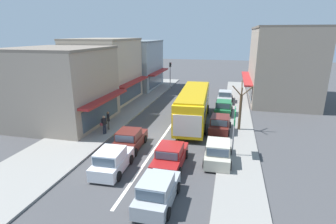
{
  "coord_description": "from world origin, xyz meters",
  "views": [
    {
      "loc": [
        5.32,
        -20.03,
        8.43
      ],
      "look_at": [
        -0.38,
        3.39,
        1.2
      ],
      "focal_mm": 28.0,
      "sensor_mm": 36.0,
      "label": 1
    }
  ],
  "objects_px": {
    "parked_sedan_kerb_rear": "(225,97)",
    "pedestrian_with_handbag_near": "(108,119)",
    "hatchback_queue_far_back": "(112,161)",
    "parked_hatchback_kerb_front": "(218,152)",
    "directional_road_sign": "(235,121)",
    "parked_hatchback_kerb_second": "(220,124)",
    "pedestrian_browsing_midblock": "(104,124)",
    "city_bus": "(194,104)",
    "sedan_queue_gap_filler": "(170,156)",
    "parked_hatchback_kerb_third": "(224,108)",
    "street_tree_right": "(240,109)",
    "hatchback_behind_bus_mid": "(157,191)",
    "sedan_adjacent_lane_lead": "(129,140)",
    "traffic_light_downstreet": "(170,71)"
  },
  "relations": [
    {
      "from": "parked_sedan_kerb_rear",
      "to": "parked_hatchback_kerb_second",
      "type": "bearing_deg",
      "value": -90.39
    },
    {
      "from": "hatchback_queue_far_back",
      "to": "parked_hatchback_kerb_second",
      "type": "height_order",
      "value": "same"
    },
    {
      "from": "street_tree_right",
      "to": "parked_hatchback_kerb_second",
      "type": "bearing_deg",
      "value": -154.49
    },
    {
      "from": "sedan_adjacent_lane_lead",
      "to": "directional_road_sign",
      "type": "distance_m",
      "value": 7.91
    },
    {
      "from": "pedestrian_with_handbag_near",
      "to": "directional_road_sign",
      "type": "bearing_deg",
      "value": -14.11
    },
    {
      "from": "parked_hatchback_kerb_second",
      "to": "directional_road_sign",
      "type": "bearing_deg",
      "value": -76.71
    },
    {
      "from": "city_bus",
      "to": "parked_hatchback_kerb_second",
      "type": "xyz_separation_m",
      "value": [
        2.67,
        -1.95,
        -1.17
      ]
    },
    {
      "from": "sedan_adjacent_lane_lead",
      "to": "pedestrian_with_handbag_near",
      "type": "relative_size",
      "value": 2.62
    },
    {
      "from": "hatchback_behind_bus_mid",
      "to": "parked_sedan_kerb_rear",
      "type": "xyz_separation_m",
      "value": [
        2.66,
        22.21,
        -0.05
      ]
    },
    {
      "from": "parked_hatchback_kerb_second",
      "to": "pedestrian_browsing_midblock",
      "type": "xyz_separation_m",
      "value": [
        -9.61,
        -3.18,
        0.36
      ]
    },
    {
      "from": "parked_hatchback_kerb_front",
      "to": "directional_road_sign",
      "type": "distance_m",
      "value": 2.47
    },
    {
      "from": "parked_hatchback_kerb_third",
      "to": "directional_road_sign",
      "type": "relative_size",
      "value": 1.04
    },
    {
      "from": "directional_road_sign",
      "to": "parked_hatchback_kerb_second",
      "type": "bearing_deg",
      "value": 103.29
    },
    {
      "from": "pedestrian_with_handbag_near",
      "to": "hatchback_queue_far_back",
      "type": "bearing_deg",
      "value": -62.41
    },
    {
      "from": "directional_road_sign",
      "to": "parked_sedan_kerb_rear",
      "type": "bearing_deg",
      "value": 93.8
    },
    {
      "from": "hatchback_queue_far_back",
      "to": "parked_sedan_kerb_rear",
      "type": "distance_m",
      "value": 20.68
    },
    {
      "from": "pedestrian_with_handbag_near",
      "to": "parked_hatchback_kerb_front",
      "type": "bearing_deg",
      "value": -21.07
    },
    {
      "from": "sedan_adjacent_lane_lead",
      "to": "pedestrian_browsing_midblock",
      "type": "distance_m",
      "value": 3.71
    },
    {
      "from": "city_bus",
      "to": "pedestrian_with_handbag_near",
      "type": "xyz_separation_m",
      "value": [
        -7.11,
        -3.94,
        -0.81
      ]
    },
    {
      "from": "hatchback_behind_bus_mid",
      "to": "parked_sedan_kerb_rear",
      "type": "bearing_deg",
      "value": 83.17
    },
    {
      "from": "hatchback_queue_far_back",
      "to": "traffic_light_downstreet",
      "type": "distance_m",
      "value": 26.05
    },
    {
      "from": "sedan_queue_gap_filler",
      "to": "pedestrian_with_handbag_near",
      "type": "xyz_separation_m",
      "value": [
        -6.91,
        5.13,
        0.4
      ]
    },
    {
      "from": "sedan_adjacent_lane_lead",
      "to": "parked_hatchback_kerb_second",
      "type": "bearing_deg",
      "value": 38.51
    },
    {
      "from": "parked_hatchback_kerb_second",
      "to": "parked_sedan_kerb_rear",
      "type": "distance_m",
      "value": 10.99
    },
    {
      "from": "hatchback_behind_bus_mid",
      "to": "parked_hatchback_kerb_third",
      "type": "xyz_separation_m",
      "value": [
        2.69,
        16.74,
        0.0
      ]
    },
    {
      "from": "traffic_light_downstreet",
      "to": "pedestrian_browsing_midblock",
      "type": "relative_size",
      "value": 2.58
    },
    {
      "from": "pedestrian_browsing_midblock",
      "to": "hatchback_queue_far_back",
      "type": "bearing_deg",
      "value": -58.91
    },
    {
      "from": "parked_hatchback_kerb_second",
      "to": "street_tree_right",
      "type": "relative_size",
      "value": 0.85
    },
    {
      "from": "parked_hatchback_kerb_second",
      "to": "parked_sedan_kerb_rear",
      "type": "relative_size",
      "value": 0.89
    },
    {
      "from": "hatchback_behind_bus_mid",
      "to": "directional_road_sign",
      "type": "height_order",
      "value": "directional_road_sign"
    },
    {
      "from": "parked_sedan_kerb_rear",
      "to": "pedestrian_browsing_midblock",
      "type": "xyz_separation_m",
      "value": [
        -9.68,
        -14.17,
        0.4
      ]
    },
    {
      "from": "parked_hatchback_kerb_second",
      "to": "directional_road_sign",
      "type": "xyz_separation_m",
      "value": [
        1.12,
        -4.73,
        1.99
      ]
    },
    {
      "from": "hatchback_behind_bus_mid",
      "to": "sedan_adjacent_lane_lead",
      "type": "bearing_deg",
      "value": 123.06
    },
    {
      "from": "hatchback_queue_far_back",
      "to": "hatchback_behind_bus_mid",
      "type": "bearing_deg",
      "value": -34.37
    },
    {
      "from": "hatchback_queue_far_back",
      "to": "parked_hatchback_kerb_front",
      "type": "xyz_separation_m",
      "value": [
        6.44,
        2.87,
        0.0
      ]
    },
    {
      "from": "city_bus",
      "to": "hatchback_queue_far_back",
      "type": "relative_size",
      "value": 2.92
    },
    {
      "from": "parked_sedan_kerb_rear",
      "to": "pedestrian_with_handbag_near",
      "type": "distance_m",
      "value": 16.31
    },
    {
      "from": "pedestrian_browsing_midblock",
      "to": "city_bus",
      "type": "bearing_deg",
      "value": 36.47
    },
    {
      "from": "parked_hatchback_kerb_front",
      "to": "parked_hatchback_kerb_third",
      "type": "height_order",
      "value": "same"
    },
    {
      "from": "parked_hatchback_kerb_front",
      "to": "parked_sedan_kerb_rear",
      "type": "distance_m",
      "value": 16.81
    },
    {
      "from": "parked_hatchback_kerb_third",
      "to": "parked_hatchback_kerb_second",
      "type": "bearing_deg",
      "value": -91.11
    },
    {
      "from": "parked_hatchback_kerb_third",
      "to": "pedestrian_browsing_midblock",
      "type": "distance_m",
      "value": 13.04
    },
    {
      "from": "sedan_queue_gap_filler",
      "to": "parked_sedan_kerb_rear",
      "type": "relative_size",
      "value": 1.0
    },
    {
      "from": "sedan_adjacent_lane_lead",
      "to": "pedestrian_with_handbag_near",
      "type": "bearing_deg",
      "value": 135.67
    },
    {
      "from": "traffic_light_downstreet",
      "to": "pedestrian_browsing_midblock",
      "type": "bearing_deg",
      "value": -92.93
    },
    {
      "from": "city_bus",
      "to": "pedestrian_with_handbag_near",
      "type": "height_order",
      "value": "city_bus"
    },
    {
      "from": "sedan_queue_gap_filler",
      "to": "directional_road_sign",
      "type": "height_order",
      "value": "directional_road_sign"
    },
    {
      "from": "parked_hatchback_kerb_second",
      "to": "traffic_light_downstreet",
      "type": "bearing_deg",
      "value": 116.52
    },
    {
      "from": "sedan_queue_gap_filler",
      "to": "traffic_light_downstreet",
      "type": "relative_size",
      "value": 1.0
    },
    {
      "from": "city_bus",
      "to": "directional_road_sign",
      "type": "xyz_separation_m",
      "value": [
        3.79,
        -6.68,
        0.82
      ]
    }
  ]
}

